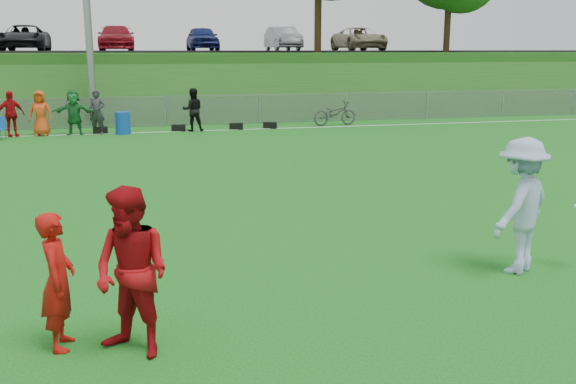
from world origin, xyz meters
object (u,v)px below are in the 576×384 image
object	(u,v)px
player_red_left	(58,281)
bicycle	(335,113)
player_blue	(521,206)
player_red_center	(132,273)
recycling_bin	(123,123)

from	to	relation	value
player_red_left	bicycle	distance (m)	21.45
player_blue	bicycle	xyz separation A→B (m)	(3.19, 18.28, -0.48)
player_red_left	player_red_center	world-z (taller)	player_red_center
player_red_left	player_blue	size ratio (longest dim) A/B	0.77
player_red_left	bicycle	world-z (taller)	player_red_left
player_red_center	player_blue	world-z (taller)	player_blue
player_red_center	player_blue	bearing A→B (deg)	54.95
player_red_center	recycling_bin	xyz separation A→B (m)	(-0.12, 18.82, -0.49)
bicycle	player_red_center	bearing A→B (deg)	149.17
recycling_bin	player_blue	bearing A→B (deg)	-72.20
player_red_left	recycling_bin	size ratio (longest dim) A/B	1.80
recycling_bin	bicycle	bearing A→B (deg)	5.11
player_blue	recycling_bin	distance (m)	18.38
player_red_left	player_blue	distance (m)	6.36
player_blue	bicycle	size ratio (longest dim) A/B	1.02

